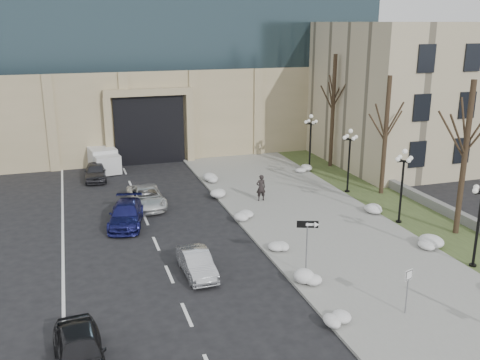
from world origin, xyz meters
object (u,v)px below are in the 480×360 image
object	(u,v)px
pedestrian	(261,188)
box_truck	(101,158)
car_a	(80,352)
lamppost_b	(403,176)
lamppost_c	(349,152)
car_d	(146,197)
keep_sign	(408,282)
lamppost_d	(311,135)
car_b	(197,263)
lamppost_a	(480,211)
car_c	(126,214)
car_e	(96,172)
one_way_sign	(311,231)

from	to	relation	value
pedestrian	box_truck	xyz separation A→B (m)	(-9.86, 12.60, -0.13)
car_a	lamppost_b	xyz separation A→B (m)	(19.21, 9.02, 2.34)
box_truck	lamppost_c	world-z (taller)	lamppost_c
car_a	lamppost_b	size ratio (longest dim) A/B	0.91
car_d	lamppost_b	distance (m)	16.65
keep_sign	lamppost_c	world-z (taller)	lamppost_c
lamppost_b	lamppost_d	distance (m)	13.00
car_b	keep_sign	bearing A→B (deg)	-42.22
pedestrian	lamppost_a	xyz separation A→B (m)	(6.69, -13.04, 2.03)
car_b	car_c	world-z (taller)	car_c
pedestrian	box_truck	size ratio (longest dim) A/B	0.30
car_e	lamppost_d	size ratio (longest dim) A/B	0.84
lamppost_a	lamppost_d	distance (m)	19.50
car_b	pedestrian	world-z (taller)	pedestrian
lamppost_c	lamppost_a	bearing A→B (deg)	-90.00
car_e	one_way_sign	size ratio (longest dim) A/B	1.38
car_c	box_truck	distance (m)	14.18
keep_sign	car_e	bearing A→B (deg)	95.87
keep_sign	lamppost_a	distance (m)	6.81
car_c	car_d	distance (m)	3.52
car_d	lamppost_d	world-z (taller)	lamppost_d
car_e	lamppost_b	xyz separation A→B (m)	(17.23, -15.63, 2.39)
one_way_sign	lamppost_d	bearing A→B (deg)	84.92
one_way_sign	lamppost_c	xyz separation A→B (m)	(8.30, 11.33, 0.68)
car_a	one_way_sign	world-z (taller)	one_way_sign
lamppost_a	lamppost_b	distance (m)	6.50
lamppost_c	car_b	bearing A→B (deg)	-145.04
car_d	lamppost_d	distance (m)	15.38
keep_sign	lamppost_c	bearing A→B (deg)	51.07
car_b	lamppost_d	bearing A→B (deg)	48.22
car_b	car_c	xyz separation A→B (m)	(-2.54, 7.91, 0.08)
car_b	car_c	distance (m)	8.31
car_e	box_truck	world-z (taller)	box_truck
pedestrian	lamppost_b	world-z (taller)	lamppost_b
box_truck	lamppost_d	world-z (taller)	lamppost_d
lamppost_c	lamppost_d	world-z (taller)	same
car_b	lamppost_a	world-z (taller)	lamppost_a
keep_sign	car_d	bearing A→B (deg)	97.32
lamppost_d	box_truck	bearing A→B (deg)	159.65
car_a	lamppost_c	xyz separation A→B (m)	(19.21, 15.52, 2.34)
car_d	one_way_sign	size ratio (longest dim) A/B	1.64
keep_sign	lamppost_d	distance (m)	23.23
pedestrian	box_truck	bearing A→B (deg)	-50.53
car_a	lamppost_a	distance (m)	19.51
car_e	lamppost_d	bearing A→B (deg)	-4.72
car_b	car_d	bearing A→B (deg)	92.99
pedestrian	lamppost_d	distance (m)	9.52
keep_sign	lamppost_c	xyz separation A→B (m)	(5.98, 15.90, 1.51)
car_b	lamppost_b	xyz separation A→B (m)	(13.49, 2.94, 2.46)
car_e	keep_sign	xyz separation A→B (m)	(11.25, -25.03, 0.88)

